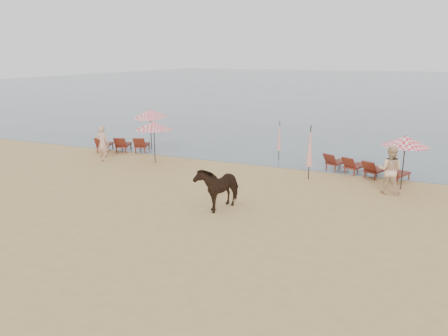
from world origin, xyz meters
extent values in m
plane|color=tan|center=(0.00, 0.00, 0.00)|extent=(120.00, 120.00, 0.00)
cube|color=#51606B|center=(0.00, 80.00, 0.00)|extent=(160.00, 140.00, 0.06)
cube|color=maroon|center=(-9.52, 9.79, 0.34)|extent=(1.09, 1.50, 0.08)
cube|color=maroon|center=(-9.25, 9.11, 0.61)|extent=(0.75, 0.65, 0.60)
cube|color=maroon|center=(-8.52, 10.19, 0.34)|extent=(1.09, 1.50, 0.08)
cube|color=maroon|center=(-8.25, 9.51, 0.61)|extent=(0.75, 0.65, 0.60)
cube|color=maroon|center=(-7.52, 10.58, 0.34)|extent=(1.09, 1.50, 0.08)
cube|color=maroon|center=(-7.26, 9.90, 0.61)|extent=(0.75, 0.65, 0.60)
cube|color=maroon|center=(3.38, 10.97, 0.32)|extent=(1.05, 1.41, 0.07)
cube|color=maroon|center=(3.11, 10.34, 0.57)|extent=(0.71, 0.62, 0.56)
cube|color=maroon|center=(4.30, 10.58, 0.32)|extent=(1.05, 1.41, 0.07)
cube|color=maroon|center=(4.03, 9.95, 0.57)|extent=(0.71, 0.62, 0.56)
cube|color=maroon|center=(5.23, 10.18, 0.32)|extent=(1.05, 1.41, 0.07)
cube|color=maroon|center=(4.96, 9.55, 0.57)|extent=(0.71, 0.62, 0.56)
cube|color=maroon|center=(6.15, 9.79, 0.32)|extent=(1.05, 1.41, 0.07)
cube|color=maroon|center=(5.88, 9.16, 0.57)|extent=(0.71, 0.62, 0.56)
cylinder|color=black|center=(-5.32, 8.43, 0.98)|extent=(0.04, 0.04, 1.96)
cone|color=red|center=(-5.32, 8.43, 1.92)|extent=(1.88, 1.88, 0.40)
sphere|color=black|center=(-5.32, 8.43, 2.10)|extent=(0.07, 0.07, 0.07)
cylinder|color=black|center=(-7.36, 11.28, 1.07)|extent=(0.05, 0.05, 2.14)
cone|color=red|center=(-7.36, 11.28, 2.09)|extent=(1.89, 1.93, 0.64)
sphere|color=black|center=(-7.36, 11.28, 2.29)|extent=(0.08, 0.08, 0.08)
cylinder|color=black|center=(6.33, 8.60, 1.03)|extent=(0.05, 0.05, 2.06)
cone|color=red|center=(6.33, 8.60, 2.01)|extent=(1.83, 1.83, 0.41)
sphere|color=black|center=(6.33, 8.60, 2.20)|extent=(0.07, 0.07, 0.07)
cylinder|color=black|center=(0.22, 11.70, 1.02)|extent=(0.04, 0.04, 2.03)
cone|color=red|center=(0.22, 11.70, 1.26)|extent=(0.25, 0.25, 1.52)
cylinder|color=black|center=(2.51, 8.60, 1.20)|extent=(0.05, 0.05, 2.40)
cone|color=red|center=(2.51, 8.60, 1.49)|extent=(0.29, 0.29, 1.80)
imported|color=black|center=(0.37, 3.64, 0.78)|extent=(1.24, 2.00, 1.57)
imported|color=tan|center=(-7.89, 7.61, 0.95)|extent=(0.72, 0.50, 1.89)
imported|color=#DAB188|center=(5.87, 7.82, 0.97)|extent=(0.98, 0.79, 1.93)
camera|label=1|loc=(6.51, -9.94, 5.34)|focal=35.00mm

